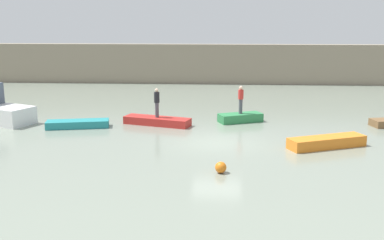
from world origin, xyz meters
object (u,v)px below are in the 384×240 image
(rowboat_green, at_px, (240,118))
(person_red_shirt, at_px, (241,98))
(rowboat_red, at_px, (157,121))
(mooring_buoy, at_px, (221,167))
(rowboat_teal, at_px, (78,124))
(rowboat_orange, at_px, (327,142))
(person_dark_shirt, at_px, (157,101))

(rowboat_green, height_order, person_red_shirt, person_red_shirt)
(rowboat_green, xyz_separation_m, person_red_shirt, (0.00, 0.00, 1.20))
(rowboat_red, bearing_deg, mooring_buoy, -48.87)
(rowboat_teal, bearing_deg, rowboat_green, 0.38)
(rowboat_green, bearing_deg, rowboat_teal, 169.95)
(rowboat_green, relative_size, rowboat_orange, 0.67)
(rowboat_teal, bearing_deg, mooring_buoy, -54.36)
(rowboat_green, relative_size, mooring_buoy, 5.63)
(rowboat_red, distance_m, rowboat_orange, 9.91)
(rowboat_green, bearing_deg, person_dark_shirt, 169.98)
(rowboat_teal, height_order, person_red_shirt, person_red_shirt)
(rowboat_red, relative_size, person_red_shirt, 2.36)
(rowboat_orange, bearing_deg, rowboat_red, 131.27)
(rowboat_red, distance_m, person_dark_shirt, 1.18)
(rowboat_teal, relative_size, person_red_shirt, 2.09)
(person_dark_shirt, bearing_deg, person_red_shirt, 12.49)
(rowboat_red, relative_size, rowboat_orange, 1.01)
(person_red_shirt, bearing_deg, person_dark_shirt, -167.51)
(person_red_shirt, xyz_separation_m, person_dark_shirt, (-4.95, -1.10, -0.05))
(rowboat_teal, bearing_deg, person_dark_shirt, 0.34)
(rowboat_teal, relative_size, rowboat_orange, 0.90)
(person_red_shirt, bearing_deg, rowboat_green, 0.00)
(rowboat_red, height_order, mooring_buoy, mooring_buoy)
(rowboat_red, height_order, rowboat_orange, rowboat_orange)
(person_dark_shirt, height_order, mooring_buoy, person_dark_shirt)
(rowboat_green, distance_m, person_dark_shirt, 5.19)
(rowboat_red, distance_m, mooring_buoy, 9.27)
(rowboat_red, relative_size, person_dark_shirt, 2.32)
(rowboat_green, distance_m, mooring_buoy, 9.64)
(rowboat_red, distance_m, person_red_shirt, 5.21)
(rowboat_teal, relative_size, person_dark_shirt, 2.05)
(rowboat_teal, distance_m, rowboat_green, 9.65)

